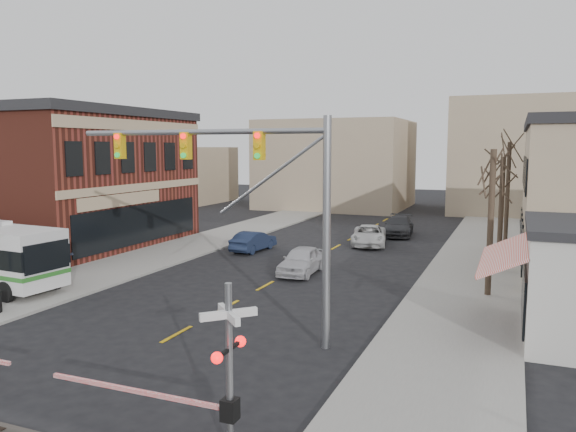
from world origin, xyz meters
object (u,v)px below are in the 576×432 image
object	(u,v)px
car_b	(253,241)
pedestrian_far	(66,256)
rr_crossing_east	(213,370)
car_a	(302,260)
traffic_signal_mast	(252,181)
car_d	(399,226)
car_c	(369,235)
pedestrian_near	(35,274)

from	to	relation	value
car_b	pedestrian_far	distance (m)	12.12
rr_crossing_east	car_a	bearing A→B (deg)	104.50
car_b	traffic_signal_mast	bearing A→B (deg)	120.46
rr_crossing_east	car_b	distance (m)	25.25
car_b	rr_crossing_east	bearing A→B (deg)	118.44
car_b	car_d	xyz separation A→B (m)	(7.77, 10.40, 0.08)
car_a	car_b	world-z (taller)	car_a
traffic_signal_mast	car_a	size ratio (longest dim) A/B	2.33
car_b	car_d	size ratio (longest dim) A/B	0.78
traffic_signal_mast	car_d	xyz separation A→B (m)	(0.24, 26.14, -5.00)
car_c	pedestrian_far	xyz separation A→B (m)	(-13.21, -15.39, 0.30)
traffic_signal_mast	pedestrian_near	distance (m)	12.85
pedestrian_far	rr_crossing_east	bearing A→B (deg)	-103.54
pedestrian_near	traffic_signal_mast	bearing A→B (deg)	-118.84
traffic_signal_mast	pedestrian_near	world-z (taller)	traffic_signal_mast
car_d	pedestrian_near	size ratio (longest dim) A/B	2.75
car_b	pedestrian_near	bearing A→B (deg)	78.05
rr_crossing_east	car_b	xyz separation A→B (m)	(-10.07, 23.12, -1.30)
rr_crossing_east	car_a	size ratio (longest dim) A/B	1.28
traffic_signal_mast	rr_crossing_east	xyz separation A→B (m)	(2.54, -7.38, -3.78)
pedestrian_near	car_a	bearing A→B (deg)	-69.27
traffic_signal_mast	car_d	distance (m)	26.61
car_a	car_d	xyz separation A→B (m)	(2.34, 15.60, 0.01)
rr_crossing_east	car_d	xyz separation A→B (m)	(-2.30, 33.52, -1.21)
pedestrian_near	pedestrian_far	bearing A→B (deg)	4.89
car_a	traffic_signal_mast	bearing A→B (deg)	-80.88
rr_crossing_east	car_d	bearing A→B (deg)	93.92
rr_crossing_east	pedestrian_far	xyz separation A→B (m)	(-16.63, 12.93, -0.97)
car_b	pedestrian_far	size ratio (longest dim) A/B	2.33
car_c	pedestrian_far	bearing A→B (deg)	-141.86
car_a	car_d	size ratio (longest dim) A/B	0.84
pedestrian_far	pedestrian_near	bearing A→B (deg)	-128.28
car_a	car_c	xyz separation A→B (m)	(1.21, 10.40, -0.05)
traffic_signal_mast	rr_crossing_east	bearing A→B (deg)	-70.97
car_d	pedestrian_near	distance (m)	27.63
rr_crossing_east	pedestrian_near	bearing A→B (deg)	148.94
traffic_signal_mast	pedestrian_near	size ratio (longest dim) A/B	5.40
car_d	pedestrian_far	size ratio (longest dim) A/B	2.97
traffic_signal_mast	rr_crossing_east	world-z (taller)	traffic_signal_mast
rr_crossing_east	car_b	world-z (taller)	rr_crossing_east
car_c	car_a	bearing A→B (deg)	-107.88
traffic_signal_mast	pedestrian_near	bearing A→B (deg)	173.68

